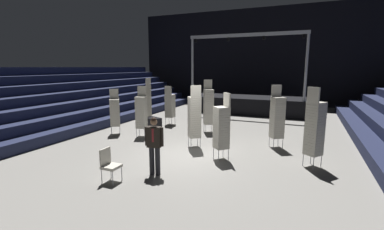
# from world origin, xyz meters

# --- Properties ---
(ground_plane) EXTENTS (22.00, 30.00, 0.10)m
(ground_plane) POSITION_xyz_m (0.00, 0.00, -0.05)
(ground_plane) COLOR slate
(arena_end_wall) EXTENTS (22.00, 0.30, 8.00)m
(arena_end_wall) POSITION_xyz_m (0.00, 15.00, 4.00)
(arena_end_wall) COLOR black
(arena_end_wall) RESTS_ON ground_plane
(bleacher_bank_left) EXTENTS (5.25, 24.00, 3.15)m
(bleacher_bank_left) POSITION_xyz_m (-8.38, 1.00, 1.58)
(bleacher_bank_left) COLOR #191E38
(bleacher_bank_left) RESTS_ON ground_plane
(stage_riser) EXTENTS (7.82, 2.89, 5.25)m
(stage_riser) POSITION_xyz_m (0.00, 9.95, 0.64)
(stage_riser) COLOR black
(stage_riser) RESTS_ON ground_plane
(man_with_tie) EXTENTS (0.57, 0.31, 1.74)m
(man_with_tie) POSITION_xyz_m (-0.20, -2.13, 0.98)
(man_with_tie) COLOR black
(man_with_tie) RESTS_ON ground_plane
(chair_stack_front_left) EXTENTS (0.60, 0.60, 2.56)m
(chair_stack_front_left) POSITION_xyz_m (-0.55, 3.50, 1.28)
(chair_stack_front_left) COLOR #B2B5BA
(chair_stack_front_left) RESTS_ON ground_plane
(chair_stack_front_right) EXTENTS (0.62, 0.62, 2.14)m
(chair_stack_front_right) POSITION_xyz_m (-4.48, 1.38, 1.07)
(chair_stack_front_right) COLOR #B2B5BA
(chair_stack_front_right) RESTS_ON ground_plane
(chair_stack_mid_left) EXTENTS (0.62, 0.62, 2.56)m
(chair_stack_mid_left) POSITION_xyz_m (4.08, 0.42, 1.28)
(chair_stack_mid_left) COLOR #B2B5BA
(chair_stack_mid_left) RESTS_ON ground_plane
(chair_stack_mid_right) EXTENTS (0.48, 0.48, 2.56)m
(chair_stack_mid_right) POSITION_xyz_m (-4.45, 4.02, 1.28)
(chair_stack_mid_right) COLOR #B2B5BA
(chair_stack_mid_right) RESTS_ON ground_plane
(chair_stack_mid_centre) EXTENTS (0.61, 0.61, 2.48)m
(chair_stack_mid_centre) POSITION_xyz_m (2.79, 2.15, 1.24)
(chair_stack_mid_centre) COLOR #B2B5BA
(chair_stack_mid_centre) RESTS_ON ground_plane
(chair_stack_rear_left) EXTENTS (0.54, 0.54, 2.31)m
(chair_stack_rear_left) POSITION_xyz_m (-3.08, 1.50, 1.15)
(chair_stack_rear_left) COLOR #B2B5BA
(chair_stack_rear_left) RESTS_ON ground_plane
(chair_stack_rear_right) EXTENTS (0.62, 0.62, 2.48)m
(chair_stack_rear_right) POSITION_xyz_m (-0.21, 0.93, 1.24)
(chair_stack_rear_right) COLOR #B2B5BA
(chair_stack_rear_right) RESTS_ON ground_plane
(chair_stack_rear_centre) EXTENTS (0.62, 0.62, 2.31)m
(chair_stack_rear_centre) POSITION_xyz_m (1.20, -0.05, 1.15)
(chair_stack_rear_centre) COLOR #B2B5BA
(chair_stack_rear_centre) RESTS_ON ground_plane
(chair_stack_aisle_left) EXTENTS (0.45, 0.45, 2.14)m
(chair_stack_aisle_left) POSITION_xyz_m (-3.12, 4.37, 1.07)
(chair_stack_aisle_left) COLOR #B2B5BA
(chair_stack_aisle_left) RESTS_ON ground_plane
(equipment_road_case) EXTENTS (1.07, 0.91, 0.53)m
(equipment_road_case) POSITION_xyz_m (-3.60, 3.27, 0.26)
(equipment_road_case) COLOR black
(equipment_road_case) RESTS_ON ground_plane
(loose_chair_near_man) EXTENTS (0.44, 0.44, 0.95)m
(loose_chair_near_man) POSITION_xyz_m (-1.12, -3.03, 0.53)
(loose_chair_near_man) COLOR #B2B5BA
(loose_chair_near_man) RESTS_ON ground_plane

